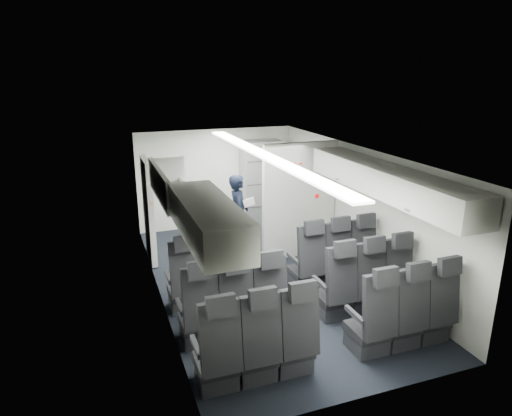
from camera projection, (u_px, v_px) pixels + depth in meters
cabin_shell at (264, 216)px, 7.26m from camera, size 3.41×6.01×2.16m
seat_row_front at (277, 271)px, 6.99m from camera, size 3.33×0.56×1.24m
seat_row_mid at (302, 298)px, 6.18m from camera, size 3.33×0.56×1.24m
seat_row_rear at (334, 332)px, 5.37m from camera, size 3.33×0.56×1.24m
overhead_bin_left_rear at (208, 220)px, 4.80m from camera, size 0.53×1.80×0.40m
overhead_bin_left_front_open at (175, 191)px, 6.39m from camera, size 0.64×1.70×0.72m
overhead_bin_right_rear at (426, 196)px, 5.70m from camera, size 0.53×1.80×0.40m
overhead_bin_right_front at (352, 168)px, 7.27m from camera, size 0.53×1.70×0.40m
bulkhead_partition at (299, 201)px, 8.31m from camera, size 1.40×0.15×2.13m
galley_unit at (261, 183)px, 10.07m from camera, size 0.85×0.52×1.90m
boarding_door at (149, 210)px, 8.18m from camera, size 0.12×1.27×1.86m
flight_attendant at (239, 214)px, 8.54m from camera, size 0.47×0.62×1.53m
carry_on_bag at (180, 194)px, 6.09m from camera, size 0.42×0.31×0.23m
papers at (249, 202)px, 8.49m from camera, size 0.21×0.03×0.15m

